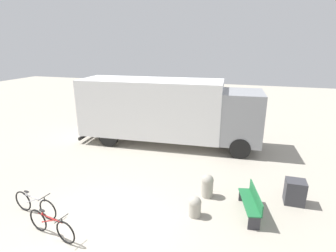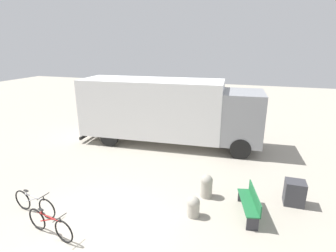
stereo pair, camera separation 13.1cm
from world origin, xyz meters
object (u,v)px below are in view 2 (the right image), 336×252
park_bench (250,202)px  bicycle_near (34,204)px  bollard_near_bench (194,206)px  bollard_far_bench (207,185)px  delivery_truck (167,109)px  utility_box (294,193)px  bicycle_middle (50,224)px

park_bench → bicycle_near: (-6.39, -1.96, -0.09)m
bollard_near_bench → bollard_far_bench: bearing=80.7°
park_bench → delivery_truck: bearing=27.9°
bicycle_near → utility_box: (7.76, 3.01, 0.05)m
bicycle_middle → bollard_near_bench: bicycle_middle is taller
bollard_far_bench → utility_box: same height
bicycle_middle → bollard_near_bench: (3.58, 2.04, -0.01)m
delivery_truck → park_bench: size_ratio=5.88×
park_bench → bollard_far_bench: 1.59m
bicycle_near → utility_box: size_ratio=2.12×
bicycle_middle → bollard_far_bench: bearing=51.6°
bicycle_middle → utility_box: 7.56m
delivery_truck → bollard_far_bench: size_ratio=11.37×
bollard_near_bench → park_bench: bearing=19.3°
bicycle_near → delivery_truck: bearing=81.7°
park_bench → bollard_far_bench: size_ratio=1.93×
bollard_far_bench → utility_box: 2.87m
bicycle_near → bollard_far_bench: size_ratio=2.12×
bicycle_near → utility_box: bearing=29.1°
bollard_far_bench → park_bench: bearing=-23.2°
bollard_near_bench → utility_box: 3.44m
bicycle_middle → bollard_near_bench: bearing=40.7°
delivery_truck → park_bench: (4.33, -5.13, -1.42)m
bicycle_middle → utility_box: size_ratio=2.10×
delivery_truck → bicycle_near: delivery_truck is taller
bollard_near_bench → bicycle_middle: bearing=-150.2°
bollard_near_bench → bollard_far_bench: 1.22m
delivery_truck → bollard_near_bench: bearing=-68.5°
utility_box → bicycle_middle: bearing=-150.9°
park_bench → bollard_near_bench: 1.75m
delivery_truck → bicycle_middle: bearing=-100.3°
bollard_far_bench → utility_box: bearing=8.6°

